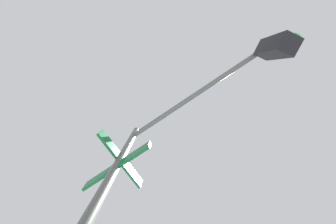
% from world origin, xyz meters
% --- Properties ---
extents(traffic_signal_near, '(3.17, 2.15, 5.72)m').
position_xyz_m(traffic_signal_near, '(-5.95, -6.46, 4.05)').
color(traffic_signal_near, '#474C47').
rests_on(traffic_signal_near, ground_plane).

